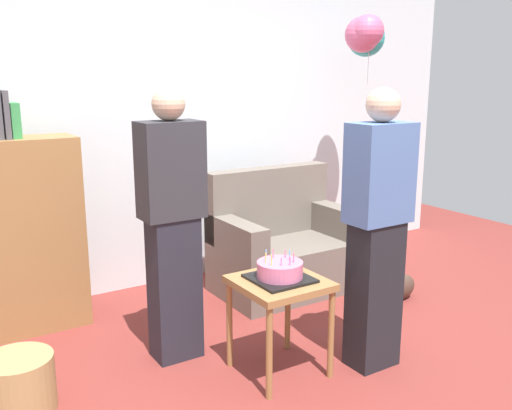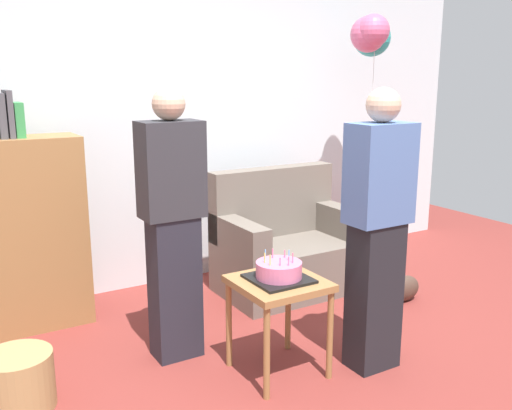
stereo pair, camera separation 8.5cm
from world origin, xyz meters
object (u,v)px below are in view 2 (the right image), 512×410
object	(u,v)px
side_table	(279,294)
balloon_bunch	(371,35)
wicker_basket	(18,381)
person_holding_cake	(377,231)
person_blowing_candles	(173,225)
couch	(286,248)
birthday_cake	(279,272)
handbag	(404,288)
bookshelf	(21,230)

from	to	relation	value
side_table	balloon_bunch	xyz separation A→B (m)	(1.62, 1.13, 1.53)
wicker_basket	side_table	bearing A→B (deg)	-15.65
balloon_bunch	side_table	bearing A→B (deg)	-145.15
person_holding_cake	person_blowing_candles	bearing A→B (deg)	-9.21
person_holding_cake	couch	bearing A→B (deg)	-73.43
birthday_cake	wicker_basket	xyz separation A→B (m)	(-1.35, 0.38, -0.47)
side_table	birthday_cake	size ratio (longest dim) A/B	1.77
handbag	balloon_bunch	world-z (taller)	balloon_bunch
person_holding_cake	handbag	distance (m)	1.31
person_blowing_candles	person_holding_cake	world-z (taller)	same
couch	person_blowing_candles	xyz separation A→B (m)	(-1.21, -0.59, 0.49)
person_blowing_candles	person_holding_cake	size ratio (longest dim) A/B	1.00
side_table	handbag	world-z (taller)	side_table
bookshelf	side_table	distance (m)	1.81
couch	handbag	bearing A→B (deg)	-48.34
handbag	person_blowing_candles	bearing A→B (deg)	176.79
couch	balloon_bunch	xyz separation A→B (m)	(0.84, 0.04, 1.67)
person_blowing_candles	side_table	bearing A→B (deg)	-36.30
person_blowing_candles	handbag	bearing A→B (deg)	10.04
side_table	couch	bearing A→B (deg)	54.21
side_table	handbag	bearing A→B (deg)	15.68
birthday_cake	balloon_bunch	size ratio (longest dim) A/B	0.15
balloon_bunch	handbag	bearing A→B (deg)	-106.40
couch	side_table	xyz separation A→B (m)	(-0.79, -1.09, 0.14)
person_holding_cake	wicker_basket	size ratio (longest dim) A/B	4.53
bookshelf	handbag	size ratio (longest dim) A/B	5.76
balloon_bunch	birthday_cake	bearing A→B (deg)	-145.15
couch	balloon_bunch	world-z (taller)	balloon_bunch
person_holding_cake	birthday_cake	bearing A→B (deg)	4.99
person_holding_cake	handbag	bearing A→B (deg)	-117.10
person_blowing_candles	person_holding_cake	xyz separation A→B (m)	(0.94, -0.72, 0.00)
birthday_cake	person_blowing_candles	size ratio (longest dim) A/B	0.20
couch	person_holding_cake	xyz separation A→B (m)	(-0.27, -1.31, 0.49)
balloon_bunch	wicker_basket	bearing A→B (deg)	-165.86
person_blowing_candles	person_holding_cake	bearing A→B (deg)	-24.10
couch	birthday_cake	world-z (taller)	couch
side_table	wicker_basket	distance (m)	1.44
side_table	person_holding_cake	size ratio (longest dim) A/B	0.35
bookshelf	balloon_bunch	xyz separation A→B (m)	(2.75, -0.27, 1.32)
person_blowing_candles	handbag	distance (m)	1.97
person_holding_cake	bookshelf	bearing A→B (deg)	-16.42
bookshelf	handbag	xyz separation A→B (m)	(2.54, -1.01, -0.59)
bookshelf	birthday_cake	distance (m)	1.80
person_holding_cake	handbag	world-z (taller)	person_holding_cake
person_blowing_candles	wicker_basket	distance (m)	1.16
couch	person_blowing_candles	bearing A→B (deg)	-153.88
wicker_basket	bookshelf	bearing A→B (deg)	77.77
couch	side_table	bearing A→B (deg)	-125.79
wicker_basket	person_holding_cake	bearing A→B (deg)	-17.80
bookshelf	person_holding_cake	bearing A→B (deg)	-44.57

